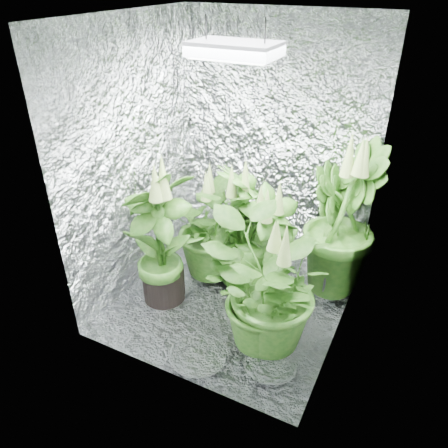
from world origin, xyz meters
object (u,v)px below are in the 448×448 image
plant_a (215,227)px  plant_c (341,222)px  grow_lamp (235,50)px  plant_b (270,247)px  circulation_fan (325,278)px  plant_e (267,291)px  plant_f (160,238)px  plant_d (243,228)px

plant_a → plant_c: plant_c is taller
grow_lamp → plant_c: size_ratio=0.39×
plant_b → circulation_fan: plant_b is taller
grow_lamp → plant_e: size_ratio=0.45×
plant_f → plant_e: bearing=-8.3°
grow_lamp → plant_a: grow_lamp is taller
grow_lamp → plant_d: bearing=99.0°
grow_lamp → plant_a: size_ratio=0.52×
plant_c → plant_f: size_ratio=1.08×
plant_d → plant_b: bearing=-18.0°
plant_f → circulation_fan: size_ratio=3.36×
plant_b → plant_f: 0.81m
grow_lamp → plant_f: grow_lamp is taller
grow_lamp → plant_e: (0.40, -0.32, -1.35)m
plant_c → plant_d: size_ratio=1.22×
grow_lamp → plant_f: size_ratio=0.42×
plant_b → plant_f: (-0.70, -0.40, 0.11)m
plant_a → plant_b: size_ratio=0.99×
plant_c → circulation_fan: plant_c is taller
plant_d → plant_f: (-0.44, -0.48, 0.06)m
plant_d → grow_lamp: bearing=-81.0°
plant_d → plant_e: (0.44, -0.61, -0.01)m
grow_lamp → plant_c: bearing=39.8°
plant_b → plant_c: plant_c is taller
plant_b → plant_e: plant_e is taller
grow_lamp → plant_d: size_ratio=0.48×
grow_lamp → plant_b: 1.42m
plant_a → plant_e: size_ratio=0.86×
plant_b → circulation_fan: size_ratio=2.74×
plant_b → plant_e: (0.19, -0.52, 0.04)m
circulation_fan → plant_c: bearing=49.6°
circulation_fan → grow_lamp: bearing=-168.8°
plant_c → grow_lamp: bearing=-140.2°
plant_a → plant_f: (-0.21, -0.45, 0.10)m
plant_e → plant_f: plant_f is taller
grow_lamp → plant_d: grow_lamp is taller
plant_b → plant_f: size_ratio=0.81×
plant_b → grow_lamp: bearing=-135.6°
grow_lamp → plant_e: 1.44m
plant_b → plant_d: 0.27m
grow_lamp → plant_d: (-0.05, 0.29, -1.34)m
plant_e → plant_f: 0.90m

